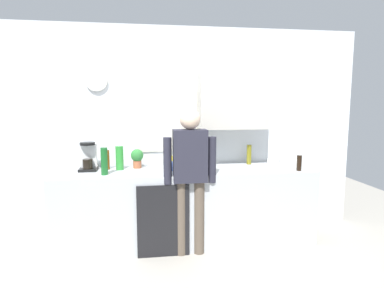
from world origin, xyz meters
name	(u,v)px	position (x,y,z in m)	size (l,w,h in m)	color
ground_plane	(190,253)	(0.00, 0.00, 0.00)	(8.00, 8.00, 0.00)	#9E998E
kitchen_counter	(187,206)	(0.00, 0.30, 0.44)	(2.99, 0.64, 0.88)	#B2B7BC
dishwasher_panel	(163,221)	(-0.29, -0.03, 0.40)	(0.56, 0.02, 0.79)	black
back_wall_assembly	(188,127)	(0.07, 0.70, 1.35)	(4.59, 0.42, 2.60)	silver
coffee_maker	(88,158)	(-1.13, 0.45, 1.03)	(0.20, 0.20, 0.33)	black
bottle_green_wine	(104,161)	(-0.92, 0.18, 1.03)	(0.07, 0.07, 0.30)	#195923
bottle_dark_sauce	(299,163)	(1.28, 0.08, 0.97)	(0.06, 0.06, 0.18)	black
bottle_olive_oil	(249,155)	(0.84, 0.54, 1.01)	(0.06, 0.06, 0.25)	olive
bottle_clear_soda	(120,158)	(-0.78, 0.42, 1.02)	(0.09, 0.09, 0.28)	#2D8C33
bottle_amber_beer	(107,160)	(-0.92, 0.46, 1.00)	(0.06, 0.06, 0.23)	brown
cup_blue_mug	(172,166)	(-0.17, 0.31, 0.93)	(0.08, 0.08, 0.10)	#3351B2
cup_white_mug	(270,163)	(1.05, 0.36, 0.93)	(0.08, 0.08, 0.10)	white
cup_yellow_cup	(210,164)	(0.30, 0.38, 0.92)	(0.07, 0.07, 0.09)	yellow
mixing_bowl	(289,163)	(1.29, 0.35, 0.92)	(0.22, 0.22, 0.08)	white
potted_plant	(137,157)	(-0.57, 0.49, 1.01)	(0.15, 0.15, 0.23)	#9E5638
dish_soap	(174,162)	(-0.14, 0.42, 0.96)	(0.06, 0.06, 0.18)	yellow
person_at_sink	(190,170)	(0.00, 0.00, 0.95)	(0.57, 0.22, 1.60)	brown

